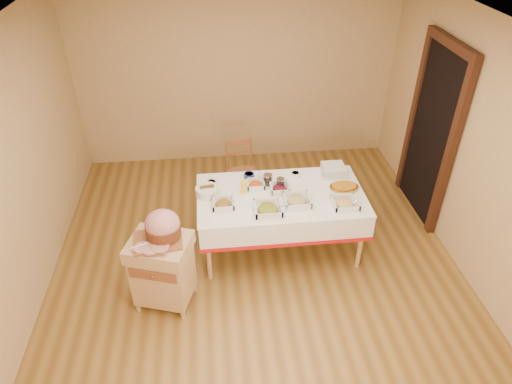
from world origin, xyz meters
The scene contains 23 objects.
room_shell centered at (0.00, 0.00, 1.30)m, with size 5.00×5.00×5.00m.
doorway centered at (2.20, 0.90, 1.11)m, with size 0.09×1.10×2.20m.
dining_table centered at (0.30, 0.30, 0.60)m, with size 1.82×1.02×0.76m.
butcher_cart centered at (-0.97, -0.39, 0.45)m, with size 0.68×0.62×0.80m.
dining_chair centered at (-0.04, 1.33, 0.43)m, with size 0.44×0.42×0.84m.
ham_on_board centered at (-0.92, -0.35, 0.93)m, with size 0.47×0.45×0.31m.
serving_dish_a centered at (-0.33, 0.15, 0.79)m, with size 0.23×0.22×0.10m.
serving_dish_b centered at (0.12, 0.00, 0.80)m, with size 0.28×0.28×0.11m.
serving_dish_c centered at (0.44, 0.11, 0.80)m, with size 0.27×0.27×0.11m.
serving_dish_d centered at (0.93, 0.02, 0.79)m, with size 0.26×0.26×0.10m.
serving_dish_e centered at (0.04, 0.48, 0.79)m, with size 0.21×0.20×0.09m.
serving_dish_f centered at (0.30, 0.37, 0.79)m, with size 0.22×0.21×0.10m.
small_bowl_left centered at (-0.44, 0.55, 0.79)m, with size 0.12×0.12×0.05m.
small_bowl_mid centered at (-0.01, 0.68, 0.79)m, with size 0.12×0.12×0.05m.
small_bowl_right centered at (0.52, 0.64, 0.79)m, with size 0.10×0.10×0.05m.
bowl_white_imported centered at (0.18, 0.67, 0.78)m, with size 0.16×0.16×0.04m, color silver.
bowl_small_imported centered at (0.88, 0.57, 0.78)m, with size 0.15×0.15×0.05m, color silver.
preserve_jar_left centered at (0.18, 0.51, 0.82)m, with size 0.10×0.10×0.13m.
preserve_jar_right centered at (0.31, 0.43, 0.81)m, with size 0.09×0.09×0.12m.
mustard_bottle centered at (-0.10, 0.37, 0.84)m, with size 0.06×0.06×0.18m.
bread_basket centered at (-0.49, 0.38, 0.81)m, with size 0.25×0.25×0.11m.
plate_stack centered at (0.97, 0.64, 0.81)m, with size 0.25×0.25×0.11m.
brass_platter centered at (1.01, 0.34, 0.78)m, with size 0.32×0.23×0.04m.
Camera 1 is at (-0.41, -3.70, 3.61)m, focal length 32.00 mm.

